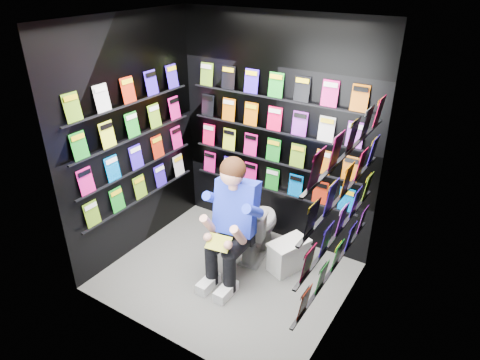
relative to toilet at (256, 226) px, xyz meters
The scene contains 14 objects.
floor 0.64m from the toilet, 95.89° to the right, with size 2.40×2.40×0.00m, color slate.
ceiling 2.29m from the toilet, 95.89° to the right, with size 2.40×2.40×0.00m, color white.
wall_back 1.05m from the toilet, 96.37° to the left, with size 2.40×0.04×2.60m, color black.
wall_front 1.78m from the toilet, 92.02° to the right, with size 2.40×0.04×2.60m, color black.
wall_left 1.65m from the toilet, 157.49° to the right, with size 0.04×2.00×2.60m, color black.
wall_right 1.57m from the toilet, 24.38° to the right, with size 0.04×2.00×2.60m, color black.
comics_back 1.04m from the toilet, 96.79° to the left, with size 2.10×0.06×1.37m, color #F50D4C, non-canonical shape.
comics_left 1.63m from the toilet, 157.00° to the right, with size 0.06×1.70×1.37m, color #F50D4C, non-canonical shape.
comics_right 1.55m from the toilet, 24.95° to the right, with size 0.06×1.70×1.37m, color #F50D4C, non-canonical shape.
toilet is the anchor object (origin of this frame).
longbox 0.49m from the toilet, ahead, with size 0.23×0.42×0.32m, color white.
longbox_lid 0.45m from the toilet, ahead, with size 0.25×0.45×0.03m, color white.
reader 0.58m from the toilet, 90.00° to the right, with size 0.57×0.84×1.54m, color #2737C4, non-canonical shape.
held_comic 0.76m from the toilet, 90.00° to the right, with size 0.24×0.01×0.17m, color green.
Camera 1 is at (2.06, -2.98, 3.02)m, focal length 32.00 mm.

